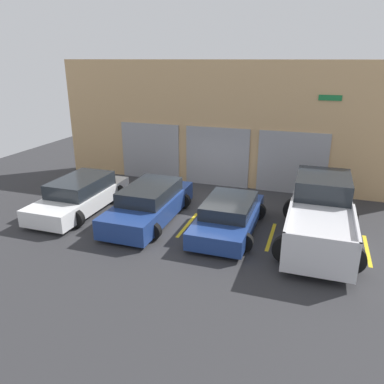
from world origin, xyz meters
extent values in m
plane|color=#2D2D30|center=(0.00, 0.00, 0.00)|extent=(28.00, 28.00, 0.00)
cube|color=tan|center=(0.00, 3.30, 2.85)|extent=(16.26, 0.60, 5.69)
cube|color=#939399|center=(-3.62, 2.96, 1.38)|extent=(3.02, 0.08, 2.76)
cube|color=#939399|center=(-0.20, 2.96, 1.38)|extent=(3.02, 0.08, 2.76)
cube|color=#939399|center=(3.22, 2.96, 1.38)|extent=(3.02, 0.08, 2.76)
cube|color=#197238|center=(4.47, 2.97, 4.23)|extent=(0.90, 0.03, 0.22)
cube|color=silver|center=(4.53, -1.78, 0.74)|extent=(1.95, 5.15, 0.99)
cube|color=#1E2328|center=(4.53, -0.36, 1.57)|extent=(1.79, 2.32, 0.68)
cube|color=silver|center=(3.59, -2.94, 1.32)|extent=(0.08, 2.83, 0.18)
cube|color=silver|center=(5.46, -2.94, 1.32)|extent=(0.08, 2.83, 0.18)
cube|color=silver|center=(4.53, -4.32, 1.32)|extent=(1.95, 0.08, 0.18)
cylinder|color=black|center=(3.66, -0.18, 0.44)|extent=(0.88, 0.22, 0.88)
cylinder|color=black|center=(5.39, -0.18, 0.44)|extent=(0.88, 0.22, 0.88)
cylinder|color=black|center=(3.66, -3.38, 0.44)|extent=(0.88, 0.22, 0.88)
cylinder|color=black|center=(5.39, -3.38, 0.44)|extent=(0.88, 0.22, 0.88)
cube|color=white|center=(-4.53, -1.78, 0.45)|extent=(1.82, 4.77, 0.60)
cube|color=#1E2328|center=(-4.53, -1.66, 1.03)|extent=(1.60, 2.63, 0.54)
cylinder|color=black|center=(-5.33, -0.30, 0.33)|extent=(0.67, 0.22, 0.67)
cylinder|color=black|center=(-3.73, -0.30, 0.33)|extent=(0.67, 0.22, 0.67)
cylinder|color=black|center=(-5.33, -3.26, 0.33)|extent=(0.67, 0.22, 0.67)
cylinder|color=black|center=(-3.73, -3.26, 0.33)|extent=(0.67, 0.22, 0.67)
cube|color=navy|center=(1.51, -1.78, 0.42)|extent=(1.82, 4.26, 0.55)
cube|color=#1E2328|center=(1.51, -1.67, 0.92)|extent=(1.60, 2.34, 0.44)
cylinder|color=black|center=(0.71, -0.46, 0.32)|extent=(0.64, 0.22, 0.64)
cylinder|color=black|center=(2.31, -0.46, 0.32)|extent=(0.64, 0.22, 0.64)
cylinder|color=black|center=(0.71, -3.10, 0.32)|extent=(0.64, 0.22, 0.64)
cylinder|color=black|center=(2.31, -3.10, 0.32)|extent=(0.64, 0.22, 0.64)
cube|color=navy|center=(-1.51, -1.78, 0.48)|extent=(1.80, 4.78, 0.70)
cube|color=#1E2328|center=(-1.51, -1.66, 1.08)|extent=(1.58, 2.63, 0.49)
cylinder|color=black|center=(-2.30, -0.30, 0.30)|extent=(0.61, 0.22, 0.61)
cylinder|color=black|center=(-0.72, -0.30, 0.30)|extent=(0.61, 0.22, 0.61)
cylinder|color=black|center=(-2.30, -3.26, 0.30)|extent=(0.61, 0.22, 0.61)
cylinder|color=black|center=(-0.72, -3.26, 0.30)|extent=(0.61, 0.22, 0.61)
cube|color=gold|center=(-6.04, -1.78, 0.00)|extent=(0.12, 2.20, 0.01)
cube|color=gold|center=(-3.02, -1.78, 0.00)|extent=(0.12, 2.20, 0.01)
cube|color=gold|center=(0.00, -1.78, 0.00)|extent=(0.12, 2.20, 0.01)
cube|color=gold|center=(3.02, -1.78, 0.00)|extent=(0.12, 2.20, 0.01)
cube|color=gold|center=(6.04, -1.78, 0.00)|extent=(0.12, 2.20, 0.01)
camera|label=1|loc=(4.15, -13.53, 5.74)|focal=35.00mm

